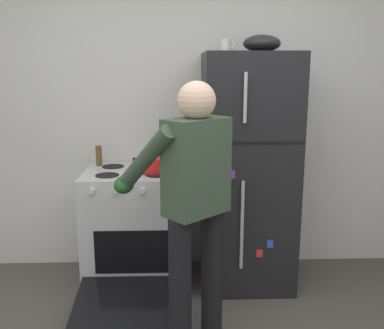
{
  "coord_description": "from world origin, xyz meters",
  "views": [
    {
      "loc": [
        -0.1,
        -1.68,
        1.67
      ],
      "look_at": [
        -0.0,
        1.32,
        1.0
      ],
      "focal_mm": 40.95,
      "sensor_mm": 36.0,
      "label": 1
    }
  ],
  "objects": [
    {
      "name": "mixing_bowl",
      "position": [
        0.51,
        1.57,
        1.84
      ],
      "size": [
        0.27,
        0.27,
        0.12
      ],
      "primitive_type": "ellipsoid",
      "color": "black",
      "rests_on": "refrigerator"
    },
    {
      "name": "kitchen_wall_back",
      "position": [
        0.0,
        1.95,
        1.35
      ],
      "size": [
        6.0,
        0.1,
        2.7
      ],
      "primitive_type": "cube",
      "color": "silver",
      "rests_on": "ground"
    },
    {
      "name": "stove_range",
      "position": [
        -0.44,
        1.55,
        0.44
      ],
      "size": [
        0.76,
        1.21,
        0.9
      ],
      "color": "silver",
      "rests_on": "ground"
    },
    {
      "name": "coffee_mug",
      "position": [
        0.25,
        1.62,
        1.82
      ],
      "size": [
        0.11,
        0.08,
        0.1
      ],
      "color": "silver",
      "rests_on": "refrigerator"
    },
    {
      "name": "person_cook",
      "position": [
        -0.02,
        0.71,
        0.96
      ],
      "size": [
        0.69,
        0.73,
        1.6
      ],
      "color": "black",
      "rests_on": "ground"
    },
    {
      "name": "pepper_mill",
      "position": [
        -0.74,
        1.77,
        0.98
      ],
      "size": [
        0.05,
        0.05,
        0.15
      ],
      "primitive_type": "cylinder",
      "color": "brown",
      "rests_on": "stove_range"
    },
    {
      "name": "refrigerator",
      "position": [
        0.43,
        1.57,
        0.89
      ],
      "size": [
        0.68,
        0.72,
        1.77
      ],
      "color": "black",
      "rests_on": "ground"
    },
    {
      "name": "red_pot",
      "position": [
        -0.28,
        1.52,
        0.96
      ],
      "size": [
        0.33,
        0.23,
        0.11
      ],
      "color": "red",
      "rests_on": "stove_range"
    }
  ]
}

